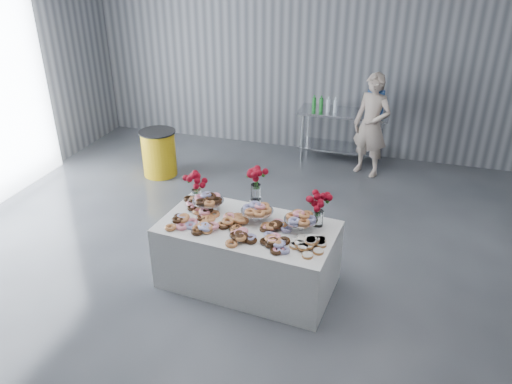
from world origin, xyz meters
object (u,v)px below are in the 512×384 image
prep_table (343,127)px  person (371,125)px  display_table (248,255)px  trash_barrel (159,153)px  water_jug (376,100)px

prep_table → person: size_ratio=0.90×
display_table → trash_barrel: trash_barrel is taller
display_table → person: (0.98, 3.40, 0.46)m
display_table → trash_barrel: bearing=134.4°
trash_barrel → prep_table: bearing=27.7°
water_jug → prep_table: bearing=180.0°
trash_barrel → water_jug: bearing=23.9°
prep_table → trash_barrel: (-2.77, -1.45, -0.24)m
person → water_jug: bearing=113.9°
display_table → water_jug: bearing=75.5°
display_table → prep_table: prep_table is taller
display_table → person: bearing=74.0°
trash_barrel → person: bearing=18.1°
display_table → person: size_ratio=1.13×
person → trash_barrel: 3.47m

